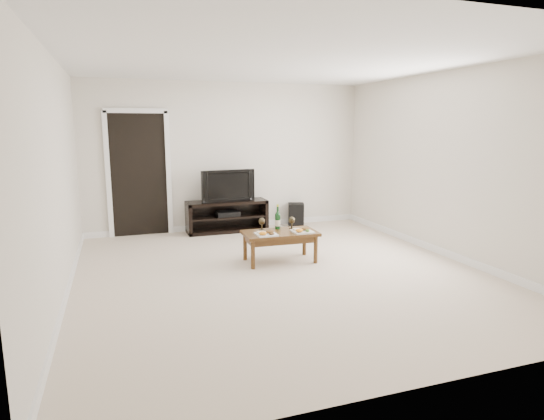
{
  "coord_description": "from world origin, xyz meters",
  "views": [
    {
      "loc": [
        -1.91,
        -5.2,
        1.83
      ],
      "look_at": [
        0.1,
        0.62,
        0.7
      ],
      "focal_mm": 30.0,
      "sensor_mm": 36.0,
      "label": 1
    }
  ],
  "objects_px": {
    "media_console": "(227,216)",
    "coffee_table": "(280,247)",
    "television": "(226,185)",
    "subwoofer": "(296,215)"
  },
  "relations": [
    {
      "from": "media_console",
      "to": "coffee_table",
      "type": "distance_m",
      "value": 2.04
    },
    {
      "from": "television",
      "to": "subwoofer",
      "type": "bearing_deg",
      "value": -4.86
    },
    {
      "from": "television",
      "to": "subwoofer",
      "type": "height_order",
      "value": "television"
    },
    {
      "from": "media_console",
      "to": "television",
      "type": "height_order",
      "value": "television"
    },
    {
      "from": "media_console",
      "to": "television",
      "type": "xyz_separation_m",
      "value": [
        -0.0,
        0.0,
        0.55
      ]
    },
    {
      "from": "media_console",
      "to": "television",
      "type": "distance_m",
      "value": 0.55
    },
    {
      "from": "television",
      "to": "subwoofer",
      "type": "xyz_separation_m",
      "value": [
        1.33,
        0.04,
        -0.61
      ]
    },
    {
      "from": "television",
      "to": "coffee_table",
      "type": "xyz_separation_m",
      "value": [
        0.26,
        -2.02,
        -0.62
      ]
    },
    {
      "from": "subwoofer",
      "to": "media_console",
      "type": "bearing_deg",
      "value": -158.62
    },
    {
      "from": "subwoofer",
      "to": "coffee_table",
      "type": "distance_m",
      "value": 2.32
    }
  ]
}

